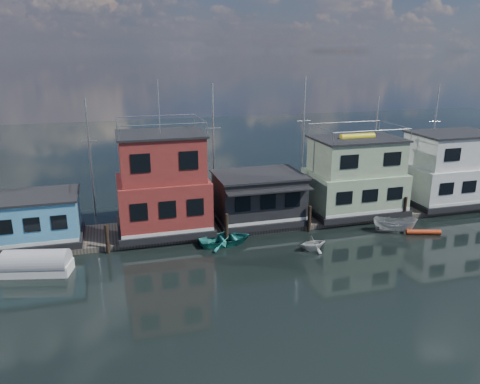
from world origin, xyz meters
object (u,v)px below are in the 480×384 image
object	(u,v)px
dinghy_teal	(226,239)
motorboat	(395,225)
houseboat_red	(163,185)
houseboat_white	(449,170)
houseboat_green	(355,177)
red_kayak	(423,232)
houseboat_dark	(258,197)
tarp_runabout	(37,264)
houseboat_blue	(37,219)
dinghy_white	(313,243)

from	to	relation	value
dinghy_teal	motorboat	bearing A→B (deg)	-100.97
houseboat_red	houseboat_white	bearing A→B (deg)	0.00
houseboat_green	houseboat_white	world-z (taller)	houseboat_green
motorboat	red_kayak	size ratio (longest dim) A/B	1.25
houseboat_dark	red_kayak	size ratio (longest dim) A/B	2.68
houseboat_green	tarp_runabout	size ratio (longest dim) A/B	1.80
tarp_runabout	motorboat	bearing A→B (deg)	12.89
houseboat_green	motorboat	xyz separation A→B (m)	(1.16, -4.90, -2.88)
houseboat_blue	dinghy_teal	size ratio (longest dim) A/B	1.56
houseboat_dark	houseboat_green	world-z (taller)	houseboat_green
houseboat_green	tarp_runabout	world-z (taller)	houseboat_green
motorboat	dinghy_white	distance (m)	8.08
houseboat_blue	houseboat_green	bearing A→B (deg)	0.00
houseboat_dark	tarp_runabout	size ratio (longest dim) A/B	1.58
houseboat_red	motorboat	world-z (taller)	houseboat_red
tarp_runabout	dinghy_teal	world-z (taller)	tarp_runabout
houseboat_blue	tarp_runabout	xyz separation A→B (m)	(0.42, -4.93, -1.54)
houseboat_red	motorboat	distance (m)	19.13
tarp_runabout	red_kayak	xyz separation A→B (m)	(29.25, -1.04, -0.46)
houseboat_white	houseboat_blue	bearing A→B (deg)	-180.00
houseboat_blue	dinghy_white	distance (m)	20.80
houseboat_green	tarp_runabout	distance (m)	26.70
houseboat_red	houseboat_blue	bearing A→B (deg)	-180.00
dinghy_teal	red_kayak	size ratio (longest dim) A/B	1.48
houseboat_green	dinghy_teal	world-z (taller)	houseboat_green
houseboat_green	houseboat_white	size ratio (longest dim) A/B	1.00
dinghy_white	dinghy_teal	world-z (taller)	dinghy_white
houseboat_white	tarp_runabout	distance (m)	36.53
houseboat_white	dinghy_teal	distance (m)	23.24
houseboat_white	motorboat	size ratio (longest dim) A/B	2.44
tarp_runabout	houseboat_blue	bearing A→B (deg)	107.71
houseboat_green	red_kayak	xyz separation A→B (m)	(3.17, -5.96, -3.35)
dinghy_teal	red_kayak	world-z (taller)	dinghy_teal
houseboat_green	houseboat_white	bearing A→B (deg)	-0.00
houseboat_green	dinghy_white	distance (m)	9.79
houseboat_red	dinghy_teal	xyz separation A→B (m)	(4.24, -3.54, -3.68)
houseboat_blue	dinghy_white	size ratio (longest dim) A/B	2.97
houseboat_red	tarp_runabout	distance (m)	10.89
dinghy_white	houseboat_blue	bearing A→B (deg)	66.46
motorboat	houseboat_blue	bearing A→B (deg)	108.13
dinghy_teal	houseboat_green	bearing A→B (deg)	-79.87
houseboat_blue	houseboat_dark	xyz separation A→B (m)	(17.50, -0.02, 0.21)
houseboat_green	tarp_runabout	bearing A→B (deg)	-169.30
houseboat_red	dinghy_white	xyz separation A→B (m)	(10.22, -6.40, -3.54)
houseboat_white	dinghy_white	world-z (taller)	houseboat_white
motorboat	dinghy_white	bearing A→B (deg)	128.83
houseboat_green	red_kayak	bearing A→B (deg)	-61.99
houseboat_white	red_kayak	distance (m)	9.66
red_kayak	tarp_runabout	bearing A→B (deg)	-164.74
houseboat_green	houseboat_blue	bearing A→B (deg)	-180.00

